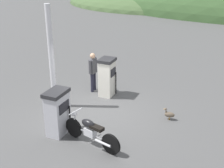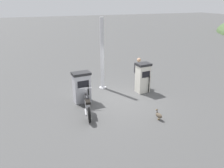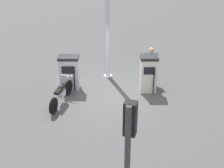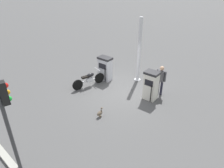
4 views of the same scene
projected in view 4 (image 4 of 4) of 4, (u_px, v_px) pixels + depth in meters
name	position (u px, v px, depth m)	size (l,w,h in m)	color
ground_plane	(120.00, 91.00, 11.97)	(120.00, 120.00, 0.00)	#4C4C4C
fuel_pump_near	(105.00, 68.00, 12.90)	(0.61, 0.89, 1.49)	silver
fuel_pump_far	(151.00, 85.00, 10.90)	(0.63, 0.76, 1.59)	silver
motorcycle_near_pump	(89.00, 79.00, 12.28)	(2.10, 0.70, 0.96)	black
attendant_person	(161.00, 79.00, 11.22)	(0.23, 0.57, 1.69)	#1E1E2D
wandering_duck	(100.00, 113.00, 9.80)	(0.43, 0.22, 0.43)	brown
roadside_traffic_light	(7.00, 114.00, 6.21)	(0.40, 0.28, 3.39)	#38383A
canopy_support_pole	(139.00, 52.00, 12.32)	(0.40, 0.40, 3.85)	silver
road_edge_kerb	(5.00, 156.00, 7.71)	(0.30, 7.22, 0.12)	#9E9E93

